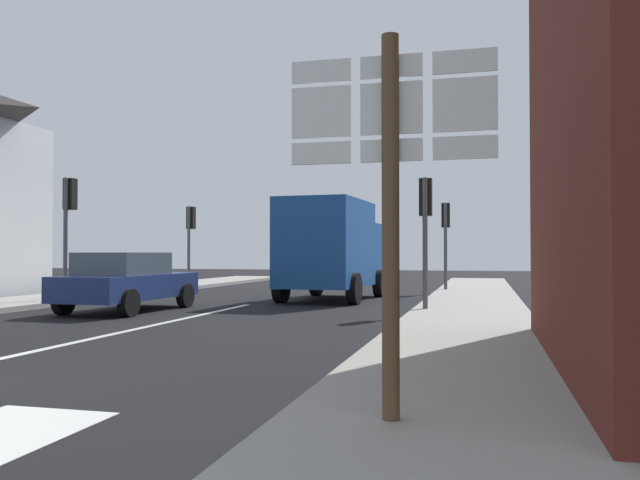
{
  "coord_description": "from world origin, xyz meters",
  "views": [
    {
      "loc": [
        6.43,
        -5.18,
        1.45
      ],
      "look_at": [
        1.77,
        13.3,
        1.84
      ],
      "focal_mm": 36.45,
      "sensor_mm": 36.0,
      "label": 1
    }
  ],
  "objects_px": {
    "traffic_light_far_left": "(190,228)",
    "traffic_light_near_left": "(69,211)",
    "traffic_light_far_right": "(446,226)",
    "sedan_far": "(127,281)",
    "delivery_truck": "(331,247)",
    "traffic_light_near_right": "(426,213)",
    "route_sign_post": "(391,184)"
  },
  "relations": [
    {
      "from": "traffic_light_far_left",
      "to": "traffic_light_near_left",
      "type": "bearing_deg",
      "value": -90.0
    },
    {
      "from": "traffic_light_far_left",
      "to": "traffic_light_far_right",
      "type": "xyz_separation_m",
      "value": [
        10.17,
        0.06,
        -0.03
      ]
    },
    {
      "from": "sedan_far",
      "to": "traffic_light_far_right",
      "type": "distance_m",
      "value": 12.24
    },
    {
      "from": "delivery_truck",
      "to": "traffic_light_near_right",
      "type": "relative_size",
      "value": 1.57
    },
    {
      "from": "delivery_truck",
      "to": "traffic_light_far_left",
      "type": "distance_m",
      "value": 8.39
    },
    {
      "from": "traffic_light_near_right",
      "to": "traffic_light_near_left",
      "type": "bearing_deg",
      "value": 177.07
    },
    {
      "from": "traffic_light_near_left",
      "to": "traffic_light_far_left",
      "type": "bearing_deg",
      "value": 90.0
    },
    {
      "from": "delivery_truck",
      "to": "route_sign_post",
      "type": "bearing_deg",
      "value": -75.01
    },
    {
      "from": "sedan_far",
      "to": "delivery_truck",
      "type": "distance_m",
      "value": 6.51
    },
    {
      "from": "route_sign_post",
      "to": "traffic_light_far_right",
      "type": "xyz_separation_m",
      "value": [
        -0.63,
        19.09,
        0.44
      ]
    },
    {
      "from": "traffic_light_far_left",
      "to": "traffic_light_far_right",
      "type": "relative_size",
      "value": 1.01
    },
    {
      "from": "traffic_light_near_right",
      "to": "traffic_light_far_left",
      "type": "bearing_deg",
      "value": 140.22
    },
    {
      "from": "traffic_light_far_left",
      "to": "traffic_light_far_right",
      "type": "height_order",
      "value": "traffic_light_far_left"
    },
    {
      "from": "traffic_light_far_right",
      "to": "traffic_light_near_right",
      "type": "xyz_separation_m",
      "value": [
        -0.0,
        -8.53,
        -0.04
      ]
    },
    {
      "from": "delivery_truck",
      "to": "traffic_light_near_left",
      "type": "distance_m",
      "value": 7.77
    },
    {
      "from": "route_sign_post",
      "to": "traffic_light_far_right",
      "type": "relative_size",
      "value": 0.97
    },
    {
      "from": "delivery_truck",
      "to": "traffic_light_near_right",
      "type": "distance_m",
      "value": 5.08
    },
    {
      "from": "route_sign_post",
      "to": "traffic_light_near_left",
      "type": "relative_size",
      "value": 0.89
    },
    {
      "from": "delivery_truck",
      "to": "route_sign_post",
      "type": "relative_size",
      "value": 1.6
    },
    {
      "from": "traffic_light_near_right",
      "to": "traffic_light_near_left",
      "type": "relative_size",
      "value": 0.9
    },
    {
      "from": "sedan_far",
      "to": "traffic_light_near_left",
      "type": "xyz_separation_m",
      "value": [
        -2.85,
        1.66,
        1.91
      ]
    },
    {
      "from": "delivery_truck",
      "to": "traffic_light_far_left",
      "type": "height_order",
      "value": "traffic_light_far_left"
    },
    {
      "from": "sedan_far",
      "to": "traffic_light_near_left",
      "type": "bearing_deg",
      "value": 149.89
    },
    {
      "from": "delivery_truck",
      "to": "traffic_light_near_right",
      "type": "bearing_deg",
      "value": -50.02
    },
    {
      "from": "sedan_far",
      "to": "delivery_truck",
      "type": "bearing_deg",
      "value": 50.58
    },
    {
      "from": "sedan_far",
      "to": "traffic_light_near_left",
      "type": "distance_m",
      "value": 3.81
    },
    {
      "from": "traffic_light_far_left",
      "to": "traffic_light_near_left",
      "type": "xyz_separation_m",
      "value": [
        0.0,
        -7.95,
        0.2
      ]
    },
    {
      "from": "traffic_light_far_left",
      "to": "traffic_light_near_right",
      "type": "distance_m",
      "value": 13.24
    },
    {
      "from": "route_sign_post",
      "to": "traffic_light_near_right",
      "type": "bearing_deg",
      "value": 93.42
    },
    {
      "from": "route_sign_post",
      "to": "traffic_light_near_right",
      "type": "distance_m",
      "value": 10.58
    },
    {
      "from": "delivery_truck",
      "to": "traffic_light_near_left",
      "type": "relative_size",
      "value": 1.42
    },
    {
      "from": "sedan_far",
      "to": "traffic_light_far_left",
      "type": "xyz_separation_m",
      "value": [
        -2.85,
        9.6,
        1.71
      ]
    }
  ]
}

